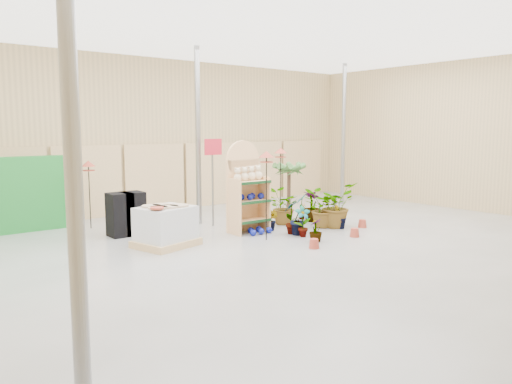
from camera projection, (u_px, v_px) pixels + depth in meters
room at (262, 140)px, 10.70m from camera, size 15.20×12.10×4.70m
display_shelf at (245, 190)px, 11.84m from camera, size 0.93×0.60×2.18m
teddy_bears at (249, 175)px, 11.72m from camera, size 0.81×0.21×0.34m
gazing_balls_shelf at (249, 197)px, 11.75m from camera, size 0.80×0.27×0.15m
gazing_balls_floor at (259, 231)px, 11.68m from camera, size 0.63×0.39×0.15m
pallet_stack at (166, 226)px, 10.42m from camera, size 1.39×1.25×0.88m
charcoal_planters at (126, 214)px, 11.48m from camera, size 0.80×0.50×1.00m
trellis_stock at (24, 194)px, 11.85m from camera, size 2.00×0.30×1.80m
offer_sign at (213, 164)px, 12.45m from camera, size 0.50×0.08×2.20m
bird_table_front at (266, 157)px, 10.83m from camera, size 0.34×0.34×1.97m
bird_table_right at (281, 153)px, 12.96m from camera, size 0.34×0.34×1.96m
bird_table_back at (88, 166)px, 12.15m from camera, size 0.34×0.34×1.68m
palm at (289, 168)px, 13.73m from camera, size 0.70×0.70×1.62m
potted_plant_0 at (291, 216)px, 11.66m from camera, size 0.53×0.45×0.84m
potted_plant_1 at (298, 219)px, 11.56m from camera, size 0.46×0.40×0.73m
potted_plant_2 at (322, 209)px, 12.38m from camera, size 1.10×1.05×0.95m
potted_plant_3 at (312, 206)px, 13.23m from camera, size 0.57×0.57×0.83m
potted_plant_4 at (302, 206)px, 13.56m from camera, size 0.45×0.44×0.71m
potted_plant_5 at (272, 220)px, 12.02m from camera, size 0.30×0.34×0.52m
potted_plant_6 at (282, 207)px, 12.80m from camera, size 1.10×1.08×0.92m
potted_plant_7 at (316, 230)px, 10.85m from camera, size 0.36×0.36×0.51m
potted_plant_8 at (303, 221)px, 11.33m from camera, size 0.45×0.38×0.71m
potted_plant_9 at (340, 217)px, 12.26m from camera, size 0.36×0.31×0.61m
potted_plant_10 at (335, 205)px, 12.42m from camera, size 1.16×1.05×1.12m
potted_plant_11 at (253, 208)px, 13.10m from camera, size 0.59×0.59×0.75m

